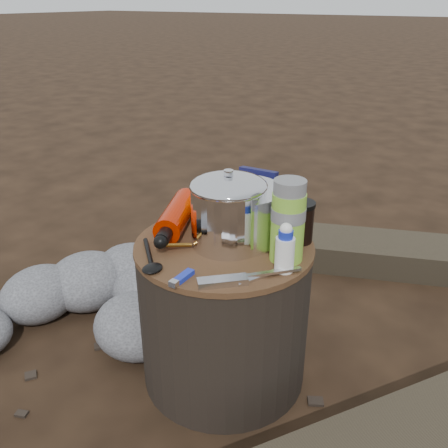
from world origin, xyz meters
The scene contains 16 objects.
ground centered at (0.00, 0.00, 0.00)m, with size 60.00×60.00×0.00m, color black.
stump centered at (0.00, 0.00, 0.21)m, with size 0.46×0.46×0.42m, color black.
rock_ring centered at (-0.48, -0.27, 0.10)m, with size 0.48×1.04×0.21m, color slate, non-canonical shape.
log_small centered at (0.35, 0.93, 0.06)m, with size 0.24×1.33×0.11m, color #332B1F.
foil_windscreen centered at (0.01, 0.05, 0.49)m, with size 0.23×0.23×0.14m, color silver.
camping_pot centered at (0.01, 0.01, 0.52)m, with size 0.19×0.19×0.19m, color silver.
fuel_bottle centered at (-0.16, 0.02, 0.46)m, with size 0.07×0.29×0.07m, color red, non-canonical shape.
thermos centered at (0.17, 0.01, 0.52)m, with size 0.08×0.08×0.20m, color #8BCE38.
travel_mug centered at (0.15, 0.12, 0.48)m, with size 0.07×0.07×0.11m, color black.
stuff_sack centered at (-0.13, 0.14, 0.47)m, with size 0.14×0.12×0.10m, color #F6CC00.
food_pouch centered at (-0.01, 0.19, 0.49)m, with size 0.11×0.03×0.14m, color #121345.
lighter centered at (0.02, -0.19, 0.43)m, with size 0.02×0.07×0.01m, color #1B2FC0.
multitool centered at (0.10, -0.17, 0.43)m, with size 0.03×0.11×0.02m, color silver.
pot_grabber centered at (0.16, -0.09, 0.43)m, with size 0.04×0.15×0.01m, color silver, non-canonical shape.
spork centered at (-0.12, -0.15, 0.43)m, with size 0.04×0.17×0.01m, color black, non-canonical shape.
squeeze_bottle centered at (0.19, -0.04, 0.48)m, with size 0.04×0.04×0.11m, color white.
Camera 1 is at (0.60, -0.94, 1.00)m, focal length 39.02 mm.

